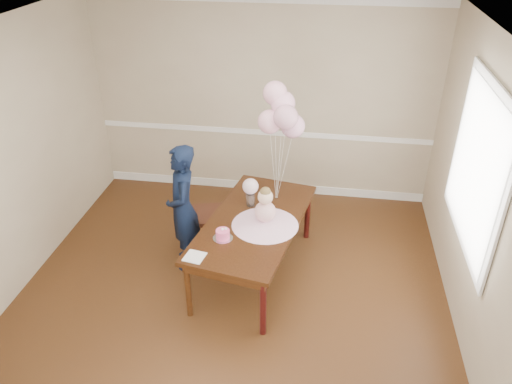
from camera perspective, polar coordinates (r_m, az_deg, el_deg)
name	(u,v)px	position (r m, az deg, el deg)	size (l,w,h in m)	color
floor	(228,309)	(5.25, -3.26, -13.25)	(4.50, 5.00, 0.00)	#351D0D
ceiling	(217,42)	(3.92, -4.44, 16.75)	(4.50, 5.00, 0.02)	silver
wall_back	(263,100)	(6.67, 0.75, 10.43)	(4.50, 0.02, 2.70)	tan
wall_right	(489,217)	(4.56, 25.09, -2.60)	(0.02, 5.00, 2.70)	tan
chair_rail_trim	(262,132)	(6.83, 0.72, 6.84)	(4.50, 0.02, 0.07)	white
baseboard_trim	(262,186)	(7.20, 0.67, 0.69)	(4.50, 0.02, 0.12)	white
window_frame	(478,168)	(4.89, 24.02, 2.53)	(0.02, 1.66, 1.56)	white
window_blinds	(476,168)	(4.88, 23.82, 2.55)	(0.01, 1.50, 1.40)	white
dining_table_top	(254,222)	(5.30, -0.23, -3.46)	(0.92, 1.84, 0.05)	black
table_apron	(254,227)	(5.34, -0.23, -4.07)	(0.83, 1.75, 0.09)	black
table_leg_fl	(188,290)	(5.02, -7.76, -11.00)	(0.06, 0.06, 0.65)	black
table_leg_fr	(263,308)	(4.79, 0.81, -13.11)	(0.06, 0.06, 0.65)	black
table_leg_bl	(247,204)	(6.27, -0.99, -1.38)	(0.06, 0.06, 0.65)	black
table_leg_br	(307,215)	(6.09, 5.89, -2.63)	(0.06, 0.06, 0.65)	black
baby_skirt	(265,221)	(5.19, 1.04, -3.37)	(0.70, 0.70, 0.09)	#EDAFD0
baby_torso	(265,212)	(5.12, 1.06, -2.25)	(0.22, 0.22, 0.22)	#ED96C1
baby_head	(265,197)	(5.03, 1.07, -0.56)	(0.16, 0.16, 0.16)	beige
baby_hair	(265,192)	(5.00, 1.08, -0.02)	(0.11, 0.11, 0.11)	brown
cake_platter	(223,238)	(5.02, -3.80, -5.29)	(0.20, 0.20, 0.01)	silver
birthday_cake	(223,234)	(5.00, -3.82, -4.83)	(0.14, 0.14, 0.09)	#FF508E
cake_flower_a	(223,229)	(4.96, -3.84, -4.26)	(0.03, 0.03, 0.03)	white
cake_flower_b	(226,229)	(4.97, -3.47, -4.21)	(0.03, 0.03, 0.03)	white
rose_vase_near	(251,199)	(5.51, -0.63, -0.85)	(0.09, 0.09, 0.15)	silver
roses_near	(250,186)	(5.42, -0.64, 0.65)	(0.18, 0.18, 0.18)	silver
napkin	(195,257)	(4.80, -7.03, -7.35)	(0.18, 0.18, 0.01)	white
balloon_weight	(276,198)	(5.67, 2.35, -0.67)	(0.04, 0.04, 0.02)	#B5B6BA
balloon_a	(270,122)	(5.28, 1.59, 8.03)	(0.26, 0.26, 0.26)	#F3ACC3
balloon_b	(286,117)	(5.16, 3.42, 8.53)	(0.26, 0.26, 0.26)	#D899B4
balloon_c	(283,103)	(5.27, 3.10, 10.09)	(0.26, 0.26, 0.26)	#FBB2D3
balloon_d	(275,93)	(5.28, 2.21, 11.22)	(0.26, 0.26, 0.26)	#F7AFC9
balloon_e	(293,126)	(5.31, 4.22, 7.53)	(0.26, 0.26, 0.26)	#E9A5C9
balloon_ribbon_a	(273,167)	(5.49, 1.98, 2.89)	(0.00, 0.00, 0.77)	white
balloon_ribbon_b	(281,165)	(5.43, 2.84, 3.06)	(0.00, 0.00, 0.87)	silver
balloon_ribbon_c	(279,158)	(5.47, 2.69, 3.86)	(0.00, 0.00, 0.96)	white
balloon_ribbon_d	(276,154)	(5.47, 2.27, 4.41)	(0.00, 0.00, 1.05)	white
balloon_ribbon_e	(284,169)	(5.50, 3.23, 2.66)	(0.00, 0.00, 0.73)	white
dining_chair_seat	(204,215)	(5.84, -5.94, -2.64)	(0.44, 0.44, 0.05)	#3C1A10
chair_leg_fl	(190,242)	(5.83, -7.60, -5.65)	(0.04, 0.04, 0.43)	#3C1710
chair_leg_fr	(221,240)	(5.82, -4.01, -5.49)	(0.04, 0.04, 0.43)	#3E1A10
chair_leg_bl	(190,224)	(6.13, -7.53, -3.66)	(0.04, 0.04, 0.43)	#36120E
chair_leg_br	(220,223)	(6.12, -4.12, -3.51)	(0.04, 0.04, 0.43)	#33190E
chair_back_post_l	(184,203)	(5.54, -8.18, -1.20)	(0.04, 0.04, 0.57)	#39180F
chair_back_post_r	(185,186)	(5.85, -8.07, 0.65)	(0.04, 0.04, 0.57)	#39170F
chair_slat_low	(186,203)	(5.76, -8.04, -1.29)	(0.03, 0.40, 0.05)	#3B1B10
chair_slat_mid	(185,191)	(5.68, -8.15, 0.10)	(0.03, 0.40, 0.05)	#371C0F
chair_slat_top	(184,179)	(5.60, -8.27, 1.54)	(0.03, 0.40, 0.05)	#381F0F
woman	(183,208)	(5.47, -8.35, -1.84)	(0.53, 0.36, 1.47)	black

